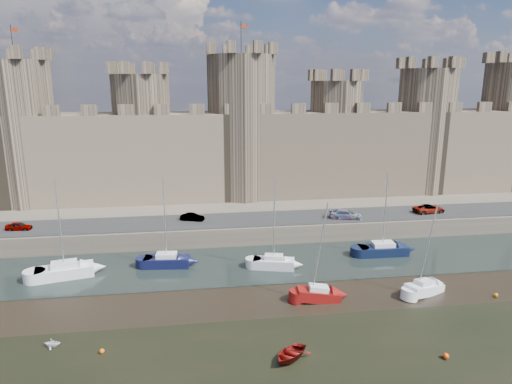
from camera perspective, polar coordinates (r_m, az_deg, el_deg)
The scene contains 19 objects.
water_channel at distance 55.64m, azimuth -1.04°, elevation -9.00°, with size 160.00×12.00×0.08m, color black.
quay at distance 89.48m, azimuth -3.84°, elevation 0.64°, with size 160.00×60.00×2.50m, color #4C443A.
road at distance 64.13m, azimuth -2.13°, elevation -3.48°, with size 160.00×7.00×0.10m, color black.
castle at distance 75.77m, azimuth -3.77°, elevation 6.26°, with size 108.50×11.00×29.00m.
car_0 at distance 67.19m, azimuth -27.52°, elevation -3.83°, with size 1.31×3.27×1.11m, color gray.
car_1 at distance 64.14m, azimuth -7.97°, elevation -3.15°, with size 1.15×3.30×1.09m, color gray.
car_2 at distance 65.65m, azimuth 11.17°, elevation -2.76°, with size 1.88×4.63×1.34m, color gray.
car_3 at distance 71.95m, azimuth 20.83°, elevation -1.98°, with size 2.15×4.66×1.29m, color gray.
sailboat_0 at distance 56.10m, azimuth -22.81°, elevation -9.03°, with size 6.53×3.74×11.50m.
sailboat_1 at distance 55.65m, azimuth -11.09°, elevation -8.39°, with size 5.49×2.59×10.64m.
sailboat_2 at distance 54.20m, azimuth 2.22°, elevation -8.75°, with size 5.13×3.01×10.38m.
sailboat_3 at distance 60.29m, azimuth 15.56°, elevation -6.90°, with size 6.13×2.53×10.64m.
sailboat_4 at distance 47.34m, azimuth 7.80°, elevation -12.48°, with size 4.46×1.93×10.23m.
sailboat_5 at distance 51.33m, azimuth 20.27°, elevation -11.14°, with size 4.81×3.42×9.69m.
dinghy_3 at distance 43.36m, azimuth -24.14°, elevation -16.86°, with size 1.21×0.74×1.41m, color white.
dinghy_4 at distance 38.54m, azimuth 4.29°, elevation -19.69°, with size 2.55×0.74×3.57m, color maroon.
buoy_1 at distance 41.19m, azimuth -18.70°, elevation -18.33°, with size 0.41×0.41×0.41m, color orange.
buoy_3 at distance 53.74m, azimuth 27.79°, elevation -11.34°, with size 0.45×0.45×0.45m, color #C97208.
buoy_5 at distance 41.46m, azimuth 22.65°, elevation -18.39°, with size 0.50×0.50×0.50m, color #D73E09.
Camera 1 is at (-6.13, -26.91, 21.64)m, focal length 32.00 mm.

